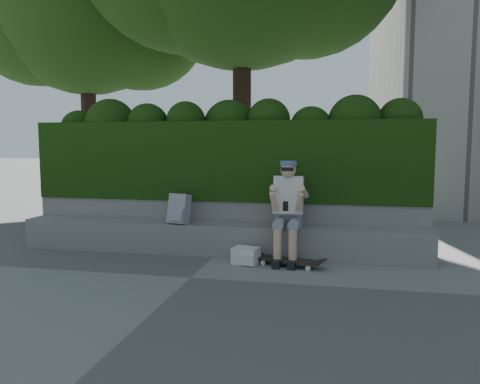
% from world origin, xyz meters
% --- Properties ---
extents(ground, '(80.00, 80.00, 0.00)m').
position_xyz_m(ground, '(0.00, 0.00, 0.00)').
color(ground, slate).
rests_on(ground, ground).
extents(bench_ledge, '(6.00, 0.45, 0.45)m').
position_xyz_m(bench_ledge, '(0.00, 1.25, 0.23)').
color(bench_ledge, gray).
rests_on(bench_ledge, ground).
extents(planter_wall, '(6.00, 0.50, 0.75)m').
position_xyz_m(planter_wall, '(0.00, 1.73, 0.38)').
color(planter_wall, gray).
rests_on(planter_wall, ground).
extents(hedge, '(6.00, 1.00, 1.20)m').
position_xyz_m(hedge, '(0.00, 1.95, 1.35)').
color(hedge, black).
rests_on(hedge, planter_wall).
extents(person, '(0.40, 0.76, 1.38)m').
position_xyz_m(person, '(1.06, 1.07, 0.75)').
color(person, gray).
rests_on(person, ground).
extents(skateboard, '(0.92, 0.43, 0.09)m').
position_xyz_m(skateboard, '(1.09, 0.78, 0.08)').
color(skateboard, black).
rests_on(skateboard, ground).
extents(backpack_plaid, '(0.33, 0.23, 0.43)m').
position_xyz_m(backpack_plaid, '(-0.54, 1.15, 0.67)').
color(backpack_plaid, '#B2B1B6').
rests_on(backpack_plaid, bench_ledge).
extents(backpack_ground, '(0.39, 0.32, 0.22)m').
position_xyz_m(backpack_ground, '(0.52, 0.80, 0.11)').
color(backpack_ground, silver).
rests_on(backpack_ground, ground).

